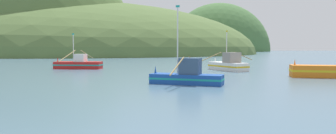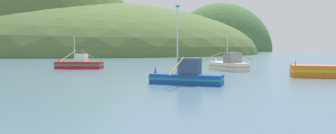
% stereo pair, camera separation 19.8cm
% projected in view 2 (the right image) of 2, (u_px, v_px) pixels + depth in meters
% --- Properties ---
extents(hill_far_right, '(183.70, 146.96, 52.64)m').
position_uv_depth(hill_far_right, '(86.00, 54.00, 163.42)').
color(hill_far_right, '#516B38').
rests_on(hill_far_right, ground).
extents(hill_mid_right, '(98.93, 79.14, 95.02)m').
position_uv_depth(hill_mid_right, '(33.00, 55.00, 139.84)').
color(hill_mid_right, '#516B38').
rests_on(hill_mid_right, ground).
extents(hill_far_left, '(86.45, 69.16, 81.85)m').
position_uv_depth(hill_far_left, '(221.00, 51.00, 258.13)').
color(hill_far_left, '#47703D').
rests_on(hill_far_left, ground).
extents(fishing_boat_blue, '(6.86, 8.58, 7.18)m').
position_uv_depth(fishing_boat_blue, '(187.00, 76.00, 27.51)').
color(fishing_boat_blue, '#19479E').
rests_on(fishing_boat_blue, ground).
extents(fishing_boat_white, '(8.66, 6.89, 5.81)m').
position_uv_depth(fishing_boat_white, '(229.00, 65.00, 43.64)').
color(fishing_boat_white, white).
rests_on(fishing_boat_white, ground).
extents(fishing_boat_red, '(7.58, 13.77, 5.53)m').
position_uv_depth(fishing_boat_red, '(79.00, 64.00, 47.47)').
color(fishing_boat_red, red).
rests_on(fishing_boat_red, ground).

